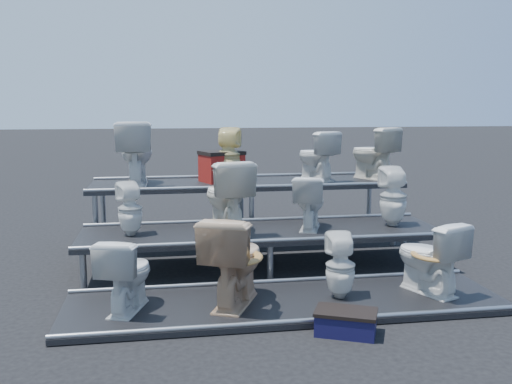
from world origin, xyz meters
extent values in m
plane|color=black|center=(0.00, 0.00, 0.00)|extent=(80.00, 80.00, 0.00)
cube|color=black|center=(0.00, -1.30, 0.03)|extent=(4.20, 1.20, 0.06)
cube|color=black|center=(0.00, 0.00, 0.23)|extent=(4.20, 1.20, 0.46)
cube|color=black|center=(0.00, 1.30, 0.43)|extent=(4.20, 1.20, 0.86)
imported|color=silver|center=(-1.49, -1.30, 0.40)|extent=(0.57, 0.76, 0.69)
imported|color=tan|center=(-0.50, -1.30, 0.49)|extent=(0.78, 0.96, 0.86)
imported|color=silver|center=(0.53, -1.30, 0.38)|extent=(0.32, 0.32, 0.64)
imported|color=silver|center=(1.44, -1.30, 0.43)|extent=(0.65, 0.82, 0.73)
imported|color=silver|center=(-1.51, 0.00, 0.76)|extent=(0.35, 0.35, 0.60)
imported|color=beige|center=(-0.42, 0.00, 0.88)|extent=(0.61, 0.89, 0.84)
imported|color=silver|center=(0.56, 0.00, 0.78)|extent=(0.55, 0.71, 0.64)
imported|color=silver|center=(1.61, 0.00, 0.82)|extent=(0.35, 0.35, 0.72)
imported|color=silver|center=(-1.48, 1.30, 1.28)|extent=(0.50, 0.84, 0.84)
imported|color=#EFDB8D|center=(-0.24, 1.30, 1.24)|extent=(0.42, 0.42, 0.75)
imported|color=silver|center=(1.00, 1.30, 1.21)|extent=(0.59, 0.77, 0.69)
imported|color=beige|center=(1.83, 1.30, 1.23)|extent=(0.68, 0.83, 0.74)
cube|color=maroon|center=(-0.33, 1.37, 1.05)|extent=(0.64, 0.57, 0.38)
cube|color=black|center=(0.35, -2.03, 0.09)|extent=(0.57, 0.48, 0.18)
camera|label=1|loc=(-1.16, -6.42, 1.92)|focal=40.00mm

